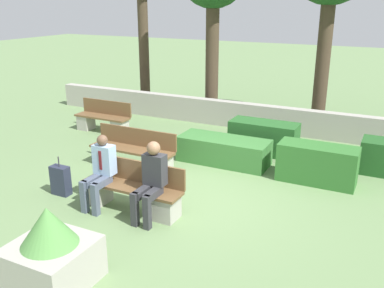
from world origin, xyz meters
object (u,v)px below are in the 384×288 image
person_seated_woman (151,178)px  planter_corner_left (51,252)px  person_seated_man (100,169)px  bench_front (132,192)px  suitcase (61,180)px  bench_left_side (133,153)px  bench_right_side (103,120)px

person_seated_woman → planter_corner_left: size_ratio=1.22×
person_seated_man → planter_corner_left: bearing=-68.5°
person_seated_woman → person_seated_man: bearing=-179.7°
bench_front → suitcase: 1.58m
bench_left_side → planter_corner_left: planter_corner_left is taller
bench_front → person_seated_man: size_ratio=1.44×
bench_front → person_seated_man: person_seated_man is taller
bench_right_side → suitcase: (1.85, -3.71, -0.04)m
planter_corner_left → person_seated_woman: bearing=83.9°
bench_right_side → suitcase: bearing=-65.2°
bench_front → person_seated_woman: person_seated_woman is taller
bench_left_side → planter_corner_left: 4.16m
bench_left_side → person_seated_man: (0.55, -1.82, 0.39)m
bench_left_side → bench_right_side: bearing=146.6°
person_seated_woman → suitcase: size_ratio=1.75×
bench_right_side → suitcase: size_ratio=2.12×
planter_corner_left → suitcase: bearing=130.8°
person_seated_man → suitcase: person_seated_man is taller
bench_left_side → suitcase: bench_left_side is taller
bench_right_side → person_seated_man: 4.74m
bench_front → suitcase: bearing=-176.2°
planter_corner_left → suitcase: (-1.84, 2.14, -0.19)m
bench_left_side → person_seated_man: bearing=-66.5°
bench_left_side → bench_right_side: size_ratio=1.21×
person_seated_woman → bench_left_side: bearing=131.7°
bench_front → bench_left_side: same height
suitcase → bench_left_side: bearing=75.5°
bench_right_side → planter_corner_left: bearing=-59.5°
person_seated_man → suitcase: 1.11m
bench_front → bench_right_side: (-3.43, 3.60, -0.01)m
bench_front → bench_right_side: size_ratio=1.16×
bench_left_side → person_seated_woman: person_seated_woman is taller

